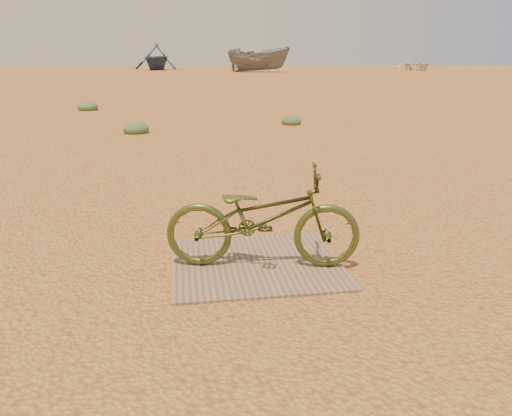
{
  "coord_description": "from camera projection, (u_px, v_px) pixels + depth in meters",
  "views": [
    {
      "loc": [
        -0.76,
        -4.25,
        1.7
      ],
      "look_at": [
        -0.18,
        -0.46,
        0.49
      ],
      "focal_mm": 35.0,
      "sensor_mm": 36.0,
      "label": 1
    }
  ],
  "objects": [
    {
      "name": "ground",
      "position": [
        268.0,
        243.0,
        4.63
      ],
      "size": [
        120.0,
        120.0,
        0.0
      ],
      "primitive_type": "plane",
      "color": "#B98943",
      "rests_on": "ground"
    },
    {
      "name": "plywood_board",
      "position": [
        256.0,
        263.0,
        4.17
      ],
      "size": [
        1.39,
        1.25,
        0.02
      ],
      "primitive_type": "cube",
      "color": "#866956",
      "rests_on": "ground"
    },
    {
      "name": "bicycle",
      "position": [
        263.0,
        218.0,
        3.98
      ],
      "size": [
        1.63,
        0.81,
        0.82
      ],
      "primitive_type": "imported",
      "rotation": [
        0.0,
        0.0,
        1.39
      ],
      "color": "#404B20",
      "rests_on": "plywood_board"
    },
    {
      "name": "boat_far_left",
      "position": [
        156.0,
        57.0,
        49.41
      ],
      "size": [
        5.34,
        5.81,
        2.57
      ],
      "primitive_type": "imported",
      "rotation": [
        0.0,
        0.0,
        -0.27
      ],
      "color": "navy",
      "rests_on": "ground"
    },
    {
      "name": "boat_mid_right",
      "position": [
        259.0,
        59.0,
        44.35
      ],
      "size": [
        5.98,
        3.77,
        2.17
      ],
      "primitive_type": "imported",
      "rotation": [
        0.0,
        0.0,
        1.25
      ],
      "color": "slate",
      "rests_on": "ground"
    },
    {
      "name": "boat_far_right",
      "position": [
        416.0,
        65.0,
        50.07
      ],
      "size": [
        4.29,
        5.38,
        1.0
      ],
      "primitive_type": "imported",
      "rotation": [
        0.0,
        0.0,
        -0.19
      ],
      "color": "silver",
      "rests_on": "ground"
    },
    {
      "name": "kale_a",
      "position": [
        136.0,
        133.0,
        10.97
      ],
      "size": [
        0.57,
        0.57,
        0.31
      ],
      "primitive_type": "ellipsoid",
      "color": "#4F6C46",
      "rests_on": "ground"
    },
    {
      "name": "kale_b",
      "position": [
        291.0,
        124.0,
        12.26
      ],
      "size": [
        0.49,
        0.49,
        0.27
      ],
      "primitive_type": "ellipsoid",
      "color": "#4F6C46",
      "rests_on": "ground"
    },
    {
      "name": "kale_c",
      "position": [
        88.0,
        110.0,
        15.27
      ],
      "size": [
        0.61,
        0.61,
        0.34
      ],
      "primitive_type": "ellipsoid",
      "color": "#4F6C46",
      "rests_on": "ground"
    }
  ]
}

